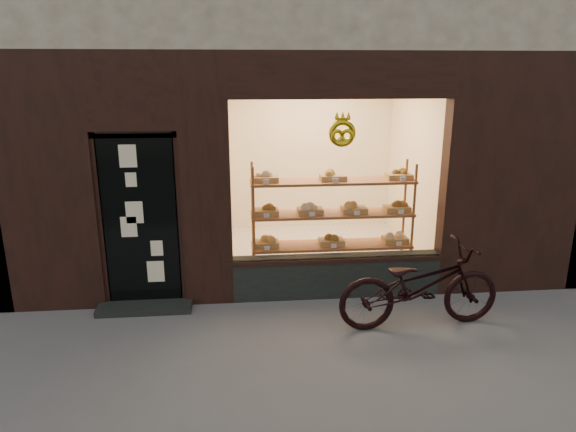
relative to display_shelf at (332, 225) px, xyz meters
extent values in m
plane|color=#616161|center=(-0.45, -2.55, -0.85)|extent=(90.00, 90.00, 0.00)
cube|color=black|center=(0.00, -0.42, -0.57)|extent=(2.70, 0.25, 0.55)
cube|color=black|center=(-2.45, -0.49, 0.25)|extent=(0.90, 0.04, 2.15)
cube|color=black|center=(-2.45, -0.65, -0.81)|extent=(1.15, 0.35, 0.08)
torus|color=gold|center=(0.00, -0.53, 1.30)|extent=(0.33, 0.07, 0.33)
cube|color=brown|center=(0.00, 0.00, -0.80)|extent=(2.20, 0.45, 0.04)
cube|color=brown|center=(0.00, 0.00, -0.30)|extent=(2.20, 0.45, 0.03)
cube|color=brown|center=(0.00, 0.00, 0.15)|extent=(2.20, 0.45, 0.04)
cube|color=brown|center=(0.00, 0.00, 0.60)|extent=(2.20, 0.45, 0.04)
cylinder|color=brown|center=(-1.07, -0.19, 0.00)|extent=(0.04, 0.04, 1.70)
cylinder|color=brown|center=(1.07, -0.19, 0.00)|extent=(0.04, 0.04, 1.70)
cylinder|color=brown|center=(-1.07, 0.20, 0.00)|extent=(0.04, 0.04, 1.70)
cylinder|color=brown|center=(1.07, 0.20, 0.00)|extent=(0.04, 0.04, 1.70)
cube|color=#885F43|center=(-0.90, 0.00, -0.24)|extent=(0.34, 0.24, 0.07)
sphere|color=#AA8A3F|center=(-0.90, 0.00, -0.16)|extent=(0.11, 0.11, 0.11)
cube|color=silver|center=(-0.90, -0.18, -0.24)|extent=(0.07, 0.01, 0.05)
cube|color=#885F43|center=(0.00, 0.00, -0.24)|extent=(0.34, 0.24, 0.07)
sphere|color=#593C11|center=(0.00, 0.00, -0.16)|extent=(0.11, 0.11, 0.11)
cube|color=silver|center=(0.00, -0.18, -0.24)|extent=(0.07, 0.01, 0.05)
cube|color=#885F43|center=(0.90, 0.00, -0.24)|extent=(0.34, 0.24, 0.07)
sphere|color=#EECE89|center=(0.90, 0.00, -0.16)|extent=(0.11, 0.11, 0.11)
cube|color=silver|center=(0.90, -0.18, -0.24)|extent=(0.08, 0.01, 0.05)
cube|color=#885F43|center=(-0.90, 0.00, 0.21)|extent=(0.34, 0.24, 0.07)
sphere|color=#593C11|center=(-0.90, 0.00, 0.29)|extent=(0.11, 0.11, 0.11)
cube|color=silver|center=(-0.90, -0.18, 0.21)|extent=(0.07, 0.01, 0.06)
cube|color=#885F43|center=(-0.30, 0.00, 0.21)|extent=(0.34, 0.24, 0.07)
sphere|color=#EECE89|center=(-0.30, 0.00, 0.29)|extent=(0.11, 0.11, 0.11)
cube|color=silver|center=(-0.30, -0.18, 0.21)|extent=(0.08, 0.01, 0.06)
cube|color=#885F43|center=(0.30, 0.00, 0.21)|extent=(0.34, 0.24, 0.07)
sphere|color=#AA8A3F|center=(0.30, 0.00, 0.29)|extent=(0.11, 0.11, 0.11)
cube|color=silver|center=(0.30, -0.18, 0.21)|extent=(0.07, 0.01, 0.06)
cube|color=#885F43|center=(0.90, 0.00, 0.21)|extent=(0.34, 0.24, 0.07)
sphere|color=#593C11|center=(0.90, 0.00, 0.29)|extent=(0.11, 0.11, 0.11)
cube|color=silver|center=(0.90, -0.18, 0.21)|extent=(0.08, 0.01, 0.06)
cube|color=#885F43|center=(-0.90, 0.00, 0.66)|extent=(0.34, 0.24, 0.07)
sphere|color=#EECE89|center=(-0.90, 0.00, 0.74)|extent=(0.11, 0.11, 0.11)
cube|color=silver|center=(-0.90, -0.18, 0.66)|extent=(0.07, 0.01, 0.06)
cube|color=#885F43|center=(0.00, 0.00, 0.66)|extent=(0.34, 0.24, 0.07)
sphere|color=#AA8A3F|center=(0.00, 0.00, 0.74)|extent=(0.11, 0.11, 0.11)
cube|color=silver|center=(0.00, -0.18, 0.66)|extent=(0.07, 0.01, 0.06)
cube|color=#885F43|center=(0.90, 0.00, 0.66)|extent=(0.34, 0.24, 0.07)
sphere|color=#593C11|center=(0.90, 0.00, 0.74)|extent=(0.11, 0.11, 0.11)
cube|color=silver|center=(0.90, -0.18, 0.66)|extent=(0.08, 0.01, 0.06)
imported|color=black|center=(0.79, -1.35, -0.35)|extent=(1.94, 0.78, 1.00)
camera|label=1|loc=(-1.24, -6.61, 2.04)|focal=32.00mm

